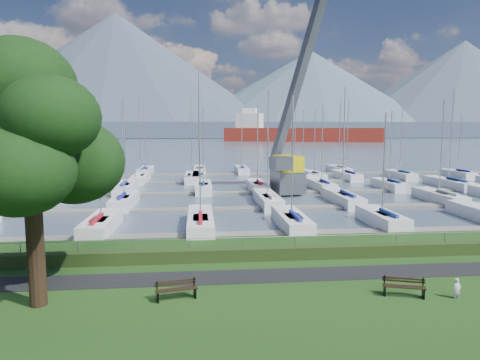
{
  "coord_description": "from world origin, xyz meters",
  "views": [
    {
      "loc": [
        -3.4,
        -23.32,
        7.31
      ],
      "look_at": [
        0.0,
        12.0,
        3.0
      ],
      "focal_mm": 32.0,
      "sensor_mm": 36.0,
      "label": 1
    }
  ],
  "objects": [
    {
      "name": "sailboat_fleet",
      "position": [
        -1.81,
        29.32,
        5.35
      ],
      "size": [
        74.99,
        50.29,
        12.87
      ],
      "color": "white",
      "rests_on": "water"
    },
    {
      "name": "water",
      "position": [
        0.0,
        260.0,
        -0.4
      ],
      "size": [
        800.0,
        540.0,
        0.2
      ],
      "primitive_type": "cube",
      "color": "#485969"
    },
    {
      "name": "foothill",
      "position": [
        0.0,
        330.0,
        6.0
      ],
      "size": [
        900.0,
        80.0,
        12.0
      ],
      "primitive_type": "cube",
      "color": "#475268",
      "rests_on": "water"
    },
    {
      "name": "hedge",
      "position": [
        0.0,
        -0.4,
        0.35
      ],
      "size": [
        80.0,
        0.7,
        0.7
      ],
      "primitive_type": "cube",
      "color": "#243513",
      "rests_on": "grass"
    },
    {
      "name": "cargo_ship_mid",
      "position": [
        52.48,
        221.63,
        3.64
      ],
      "size": [
        90.88,
        46.37,
        21.5
      ],
      "rotation": [
        0.0,
        0.0,
        -0.33
      ],
      "color": "maroon",
      "rests_on": "water"
    },
    {
      "name": "docks",
      "position": [
        0.0,
        26.0,
        -0.22
      ],
      "size": [
        90.0,
        41.6,
        0.25
      ],
      "color": "#65645E",
      "rests_on": "water"
    },
    {
      "name": "path",
      "position": [
        0.0,
        -3.0,
        0.01
      ],
      "size": [
        160.0,
        2.0,
        0.04
      ],
      "primitive_type": "cube",
      "color": "black",
      "rests_on": "grass"
    },
    {
      "name": "crane",
      "position": [
        7.17,
        25.8,
        5.33
      ],
      "size": [
        6.65,
        13.19,
        22.35
      ],
      "rotation": [
        0.0,
        0.0,
        0.19
      ],
      "color": "slate",
      "rests_on": "water"
    },
    {
      "name": "person",
      "position": [
        7.62,
        -6.58,
        0.52
      ],
      "size": [
        0.44,
        0.35,
        1.05
      ],
      "primitive_type": "imported",
      "rotation": [
        0.0,
        0.0,
        0.28
      ],
      "color": "silver",
      "rests_on": "grass"
    },
    {
      "name": "bench_right",
      "position": [
        5.45,
        -6.12,
        0.42
      ],
      "size": [
        1.84,
        0.95,
        0.85
      ],
      "rotation": [
        0.0,
        0.0,
        -0.31
      ],
      "color": "black",
      "rests_on": "grass"
    },
    {
      "name": "bench_left",
      "position": [
        -4.44,
        -5.5,
        0.42
      ],
      "size": [
        1.85,
        0.8,
        0.85
      ],
      "rotation": [
        0.0,
        0.0,
        0.22
      ],
      "color": "black",
      "rests_on": "grass"
    },
    {
      "name": "mountains",
      "position": [
        7.35,
        404.62,
        46.68
      ],
      "size": [
        1190.0,
        360.0,
        115.0
      ],
      "color": "#40485E",
      "rests_on": "water"
    },
    {
      "name": "fence",
      "position": [
        0.0,
        0.0,
        1.2
      ],
      "size": [
        80.0,
        0.04,
        0.04
      ],
      "primitive_type": "cylinder",
      "rotation": [
        0.0,
        1.57,
        0.0
      ],
      "color": "gray",
      "rests_on": "grass"
    },
    {
      "name": "tree",
      "position": [
        -10.52,
        -5.35,
        7.08
      ],
      "size": [
        7.52,
        8.37,
        11.15
      ],
      "color": "black",
      "rests_on": "grass"
    }
  ]
}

